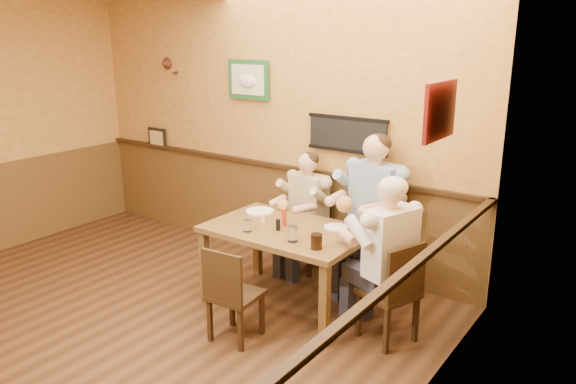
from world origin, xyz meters
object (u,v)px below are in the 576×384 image
object	(u,v)px
diner_white_elder	(390,269)
hot_sauce_bottle	(284,216)
water_glass_left	(247,226)
diner_tan_shirt	(309,218)
chair_back_right	(374,242)
dining_table	(287,238)
water_glass_mid	(293,234)
chair_right_end	(388,290)
cola_tumbler	(316,241)
chair_near_side	(235,292)
pepper_shaker	(278,225)
salt_shaker	(263,218)
diner_blue_polo	(375,221)
chair_back_left	(308,234)

from	to	relation	value
diner_white_elder	hot_sauce_bottle	size ratio (longest dim) A/B	6.86
water_glass_left	diner_white_elder	bearing A→B (deg)	12.06
diner_tan_shirt	diner_white_elder	xyz separation A→B (m)	(1.29, -0.80, 0.05)
diner_white_elder	water_glass_left	size ratio (longest dim) A/B	11.61
chair_back_right	water_glass_left	bearing A→B (deg)	-114.22
dining_table	water_glass_mid	size ratio (longest dim) A/B	10.39
chair_right_end	water_glass_mid	xyz separation A→B (m)	(-0.77, -0.23, 0.39)
dining_table	water_glass_mid	world-z (taller)	water_glass_mid
cola_tumbler	hot_sauce_bottle	xyz separation A→B (m)	(-0.53, 0.30, 0.03)
chair_near_side	water_glass_left	world-z (taller)	water_glass_left
cola_tumbler	chair_near_side	bearing A→B (deg)	-138.00
pepper_shaker	hot_sauce_bottle	bearing A→B (deg)	101.44
diner_tan_shirt	water_glass_mid	distance (m)	1.18
dining_table	chair_near_side	distance (m)	0.75
chair_near_side	water_glass_left	size ratio (longest dim) A/B	7.64
chair_near_side	water_glass_mid	xyz separation A→B (m)	(0.24, 0.46, 0.41)
water_glass_mid	cola_tumbler	distance (m)	0.24
pepper_shaker	water_glass_mid	bearing A→B (deg)	-29.61
hot_sauce_bottle	diner_white_elder	bearing A→B (deg)	-2.31
chair_right_end	diner_tan_shirt	world-z (taller)	diner_tan_shirt
chair_near_side	cola_tumbler	distance (m)	0.77
chair_back_right	diner_white_elder	bearing A→B (deg)	-46.56
water_glass_left	salt_shaker	bearing A→B (deg)	97.43
dining_table	water_glass_left	distance (m)	0.38
dining_table	hot_sauce_bottle	distance (m)	0.19
diner_blue_polo	diner_white_elder	xyz separation A→B (m)	(0.53, -0.78, -0.07)
diner_tan_shirt	diner_white_elder	world-z (taller)	diner_white_elder
diner_white_elder	pepper_shaker	world-z (taller)	diner_white_elder
water_glass_left	chair_near_side	bearing A→B (deg)	-63.33
water_glass_mid	pepper_shaker	world-z (taller)	water_glass_mid
dining_table	chair_right_end	world-z (taller)	chair_right_end
chair_right_end	diner_white_elder	bearing A→B (deg)	180.00
dining_table	pepper_shaker	world-z (taller)	pepper_shaker
diner_tan_shirt	diner_blue_polo	size ratio (longest dim) A/B	0.82
dining_table	chair_back_right	distance (m)	0.93
chair_back_right	diner_blue_polo	size ratio (longest dim) A/B	0.70
chair_right_end	diner_white_elder	xyz separation A→B (m)	(0.00, 0.00, 0.18)
chair_right_end	diner_blue_polo	distance (m)	0.98
dining_table	chair_back_left	world-z (taller)	chair_back_left
cola_tumbler	salt_shaker	xyz separation A→B (m)	(-0.74, 0.26, -0.02)
water_glass_left	pepper_shaker	xyz separation A→B (m)	(0.20, 0.18, -0.00)
water_glass_mid	hot_sauce_bottle	distance (m)	0.40
diner_blue_polo	water_glass_mid	size ratio (longest dim) A/B	10.18
chair_back_left	water_glass_mid	xyz separation A→B (m)	(0.52, -1.03, 0.42)
diner_white_elder	water_glass_mid	distance (m)	0.83
pepper_shaker	salt_shaker	bearing A→B (deg)	159.48
salt_shaker	chair_back_right	bearing A→B (deg)	46.70
chair_back_right	chair_right_end	size ratio (longest dim) A/B	1.12
chair_right_end	cola_tumbler	distance (m)	0.70
chair_back_right	diner_blue_polo	distance (m)	0.21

